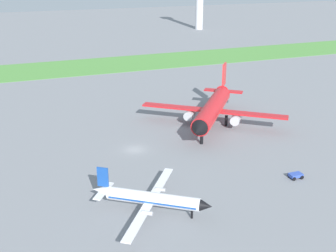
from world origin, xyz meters
The scene contains 5 objects.
ground_plane centered at (0.00, 0.00, 0.00)m, with size 600.00×600.00×0.00m, color gray.
grass_taxiway_strip centered at (0.00, 81.68, 0.04)m, with size 360.00×28.00×0.08m, color #549342.
airplane_foreground_turboprop centered at (-4.71, -24.36, 2.49)m, with size 17.01×19.26×6.81m.
airplane_midfield_jet centered at (21.64, 6.99, 4.46)m, with size 29.13×29.61×12.39m.
baggage_cart_near_gate centered at (23.70, -22.84, 0.57)m, with size 2.42×1.79×0.90m.
Camera 1 is at (-23.23, -80.28, 36.68)m, focal length 46.18 mm.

